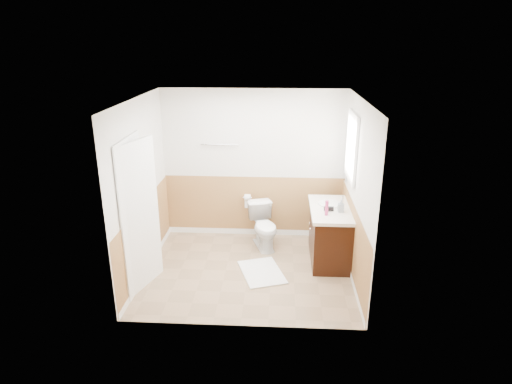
# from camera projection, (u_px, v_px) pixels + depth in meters

# --- Properties ---
(floor) EXTENTS (3.00, 3.00, 0.00)m
(floor) POSITION_uv_depth(u_px,v_px,m) (248.00, 271.00, 6.48)
(floor) COLOR #8C7051
(floor) RESTS_ON ground
(ceiling) EXTENTS (3.00, 3.00, 0.00)m
(ceiling) POSITION_uv_depth(u_px,v_px,m) (247.00, 99.00, 5.64)
(ceiling) COLOR white
(ceiling) RESTS_ON floor
(wall_back) EXTENTS (3.00, 0.00, 3.00)m
(wall_back) POSITION_uv_depth(u_px,v_px,m) (254.00, 165.00, 7.29)
(wall_back) COLOR silver
(wall_back) RESTS_ON floor
(wall_front) EXTENTS (3.00, 0.00, 3.00)m
(wall_front) POSITION_uv_depth(u_px,v_px,m) (239.00, 230.00, 4.84)
(wall_front) COLOR silver
(wall_front) RESTS_ON floor
(wall_left) EXTENTS (0.00, 3.00, 3.00)m
(wall_left) POSITION_uv_depth(u_px,v_px,m) (141.00, 189.00, 6.15)
(wall_left) COLOR silver
(wall_left) RESTS_ON floor
(wall_right) EXTENTS (0.00, 3.00, 3.00)m
(wall_right) POSITION_uv_depth(u_px,v_px,m) (358.00, 193.00, 5.98)
(wall_right) COLOR silver
(wall_right) RESTS_ON floor
(wainscot_back) EXTENTS (3.00, 0.00, 3.00)m
(wainscot_back) POSITION_uv_depth(u_px,v_px,m) (254.00, 207.00, 7.53)
(wainscot_back) COLOR #9F763F
(wainscot_back) RESTS_ON floor
(wainscot_front) EXTENTS (3.00, 0.00, 3.00)m
(wainscot_front) POSITION_uv_depth(u_px,v_px,m) (240.00, 289.00, 5.10)
(wainscot_front) COLOR #9F763F
(wainscot_front) RESTS_ON floor
(wainscot_left) EXTENTS (0.00, 2.60, 2.60)m
(wainscot_left) POSITION_uv_depth(u_px,v_px,m) (146.00, 238.00, 6.40)
(wainscot_left) COLOR #9F763F
(wainscot_left) RESTS_ON floor
(wainscot_right) EXTENTS (0.00, 2.60, 2.60)m
(wainscot_right) POSITION_uv_depth(u_px,v_px,m) (353.00, 243.00, 6.24)
(wainscot_right) COLOR #9F763F
(wainscot_right) RESTS_ON floor
(toilet) EXTENTS (0.60, 0.79, 0.71)m
(toilet) POSITION_uv_depth(u_px,v_px,m) (264.00, 226.00, 7.13)
(toilet) COLOR white
(toilet) RESTS_ON floor
(bath_mat) EXTENTS (0.78, 0.93, 0.02)m
(bath_mat) POSITION_uv_depth(u_px,v_px,m) (262.00, 272.00, 6.43)
(bath_mat) COLOR white
(bath_mat) RESTS_ON floor
(vanity_cabinet) EXTENTS (0.55, 1.10, 0.80)m
(vanity_cabinet) POSITION_uv_depth(u_px,v_px,m) (330.00, 235.00, 6.70)
(vanity_cabinet) COLOR black
(vanity_cabinet) RESTS_ON floor
(vanity_knob_left) EXTENTS (0.03, 0.03, 0.03)m
(vanity_knob_left) POSITION_uv_depth(u_px,v_px,m) (311.00, 229.00, 6.57)
(vanity_knob_left) COLOR silver
(vanity_knob_left) RESTS_ON vanity_cabinet
(vanity_knob_right) EXTENTS (0.03, 0.03, 0.03)m
(vanity_knob_right) POSITION_uv_depth(u_px,v_px,m) (310.00, 223.00, 6.76)
(vanity_knob_right) COLOR silver
(vanity_knob_right) RESTS_ON vanity_cabinet
(countertop) EXTENTS (0.60, 1.15, 0.05)m
(countertop) POSITION_uv_depth(u_px,v_px,m) (330.00, 210.00, 6.56)
(countertop) COLOR white
(countertop) RESTS_ON vanity_cabinet
(sink_basin) EXTENTS (0.36, 0.36, 0.02)m
(sink_basin) POSITION_uv_depth(u_px,v_px,m) (330.00, 204.00, 6.69)
(sink_basin) COLOR white
(sink_basin) RESTS_ON countertop
(faucet) EXTENTS (0.02, 0.02, 0.14)m
(faucet) POSITION_uv_depth(u_px,v_px,m) (342.00, 200.00, 6.66)
(faucet) COLOR silver
(faucet) RESTS_ON countertop
(lotion_bottle) EXTENTS (0.05, 0.05, 0.22)m
(lotion_bottle) POSITION_uv_depth(u_px,v_px,m) (327.00, 208.00, 6.26)
(lotion_bottle) COLOR #C3326E
(lotion_bottle) RESTS_ON countertop
(soap_dispenser) EXTENTS (0.09, 0.09, 0.19)m
(soap_dispenser) POSITION_uv_depth(u_px,v_px,m) (341.00, 206.00, 6.38)
(soap_dispenser) COLOR gray
(soap_dispenser) RESTS_ON countertop
(hair_dryer_body) EXTENTS (0.14, 0.07, 0.07)m
(hair_dryer_body) POSITION_uv_depth(u_px,v_px,m) (329.00, 209.00, 6.43)
(hair_dryer_body) COLOR black
(hair_dryer_body) RESTS_ON countertop
(hair_dryer_handle) EXTENTS (0.03, 0.03, 0.07)m
(hair_dryer_handle) POSITION_uv_depth(u_px,v_px,m) (326.00, 210.00, 6.48)
(hair_dryer_handle) COLOR black
(hair_dryer_handle) RESTS_ON countertop
(mirror_panel) EXTENTS (0.02, 0.35, 0.90)m
(mirror_panel) POSITION_uv_depth(u_px,v_px,m) (346.00, 152.00, 6.92)
(mirror_panel) COLOR silver
(mirror_panel) RESTS_ON wall_right
(window_frame) EXTENTS (0.04, 0.80, 1.00)m
(window_frame) POSITION_uv_depth(u_px,v_px,m) (352.00, 147.00, 6.37)
(window_frame) COLOR white
(window_frame) RESTS_ON wall_right
(window_glass) EXTENTS (0.01, 0.70, 0.90)m
(window_glass) POSITION_uv_depth(u_px,v_px,m) (353.00, 147.00, 6.37)
(window_glass) COLOR white
(window_glass) RESTS_ON wall_right
(door) EXTENTS (0.29, 0.78, 2.04)m
(door) POSITION_uv_depth(u_px,v_px,m) (139.00, 217.00, 5.79)
(door) COLOR white
(door) RESTS_ON wall_left
(door_frame) EXTENTS (0.02, 0.92, 2.10)m
(door_frame) POSITION_uv_depth(u_px,v_px,m) (134.00, 216.00, 5.79)
(door_frame) COLOR white
(door_frame) RESTS_ON wall_left
(door_knob) EXTENTS (0.06, 0.06, 0.06)m
(door_knob) POSITION_uv_depth(u_px,v_px,m) (151.00, 212.00, 6.12)
(door_knob) COLOR silver
(door_knob) RESTS_ON door
(towel_bar) EXTENTS (0.62, 0.02, 0.02)m
(towel_bar) POSITION_uv_depth(u_px,v_px,m) (220.00, 145.00, 7.15)
(towel_bar) COLOR silver
(towel_bar) RESTS_ON wall_back
(tp_holder_bar) EXTENTS (0.14, 0.02, 0.02)m
(tp_holder_bar) POSITION_uv_depth(u_px,v_px,m) (247.00, 197.00, 7.41)
(tp_holder_bar) COLOR silver
(tp_holder_bar) RESTS_ON wall_back
(tp_roll) EXTENTS (0.10, 0.11, 0.11)m
(tp_roll) POSITION_uv_depth(u_px,v_px,m) (247.00, 197.00, 7.41)
(tp_roll) COLOR white
(tp_roll) RESTS_ON tp_holder_bar
(tp_sheet) EXTENTS (0.10, 0.01, 0.16)m
(tp_sheet) POSITION_uv_depth(u_px,v_px,m) (248.00, 204.00, 7.45)
(tp_sheet) COLOR white
(tp_sheet) RESTS_ON tp_roll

